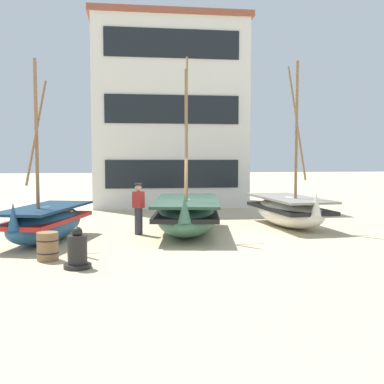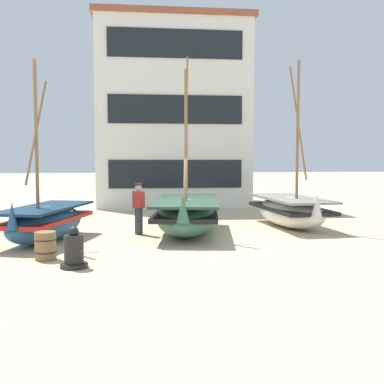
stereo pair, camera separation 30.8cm
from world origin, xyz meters
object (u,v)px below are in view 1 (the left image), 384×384
fishing_boat_near_left (187,215)px  harbor_building_main (167,114)px  fishing_boat_centre_large (289,210)px  wooden_barrel (48,246)px  capstan_winch (77,252)px  fishing_boat_far_right (46,222)px  fisherman_by_hull (138,209)px

fishing_boat_near_left → harbor_building_main: size_ratio=0.61×
fishing_boat_centre_large → harbor_building_main: size_ratio=0.61×
fishing_boat_near_left → wooden_barrel: (-3.91, -3.54, -0.29)m
fishing_boat_near_left → fishing_boat_centre_large: (3.90, 1.13, -0.03)m
capstan_winch → wooden_barrel: size_ratio=1.37×
fishing_boat_far_right → fisherman_by_hull: bearing=19.4°
capstan_winch → harbor_building_main: bearing=77.2°
fisherman_by_hull → fishing_boat_near_left: bearing=-3.0°
fishing_boat_far_right → wooden_barrel: bearing=-80.2°
capstan_winch → harbor_building_main: harbor_building_main is taller
capstan_winch → wooden_barrel: 1.25m
fishing_boat_far_right → harbor_building_main: (4.64, 11.27, 4.21)m
fisherman_by_hull → capstan_winch: 4.84m
fishing_boat_near_left → harbor_building_main: harbor_building_main is taller
fisherman_by_hull → harbor_building_main: size_ratio=0.18×
fishing_boat_near_left → fishing_boat_far_right: bearing=-168.4°
capstan_winch → fishing_boat_far_right: bearing=109.4°
fisherman_by_hull → wooden_barrel: bearing=-122.7°
fishing_boat_centre_large → fishing_boat_far_right: fishing_boat_centre_large is taller
capstan_winch → wooden_barrel: bearing=130.4°
fishing_boat_centre_large → wooden_barrel: bearing=-149.2°
fishing_boat_near_left → fishing_boat_centre_large: 4.06m
fishing_boat_far_right → wooden_barrel: size_ratio=7.60×
fishing_boat_far_right → wooden_barrel: (0.46, -2.64, -0.25)m
fishing_boat_centre_large → harbor_building_main: harbor_building_main is taller
fishing_boat_centre_large → fishing_boat_far_right: (-8.27, -2.02, -0.01)m
harbor_building_main → fishing_boat_far_right: bearing=-112.4°
fishing_boat_near_left → fishing_boat_far_right: 4.46m
fishing_boat_near_left → fishing_boat_centre_large: bearing=16.1°
wooden_barrel → fishing_boat_centre_large: bearing=30.8°
fishing_boat_far_right → capstan_winch: size_ratio=5.53×
fishing_boat_far_right → wooden_barrel: fishing_boat_far_right is taller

